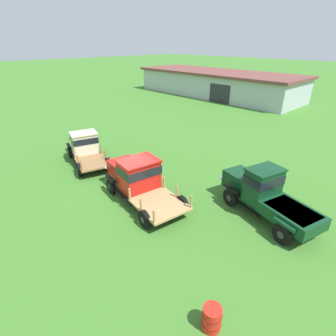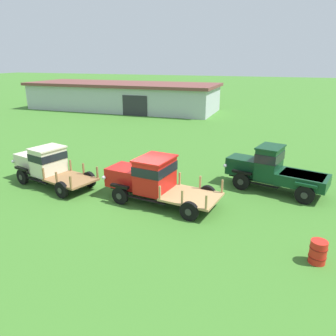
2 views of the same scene
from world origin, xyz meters
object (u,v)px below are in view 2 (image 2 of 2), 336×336
at_px(vintage_truck_foreground_near, 46,164).
at_px(vintage_truck_midrow_center, 273,169).
at_px(farm_shed, 122,96).
at_px(oil_drum_beside_row, 318,252).
at_px(vintage_truck_second_in_line, 151,178).

xyz_separation_m(vintage_truck_foreground_near, vintage_truck_midrow_center, (11.78, 3.10, 0.04)).
distance_m(farm_shed, vintage_truck_foreground_near, 27.61).
bearing_deg(oil_drum_beside_row, farm_shed, 127.19).
distance_m(farm_shed, oil_drum_beside_row, 36.90).
bearing_deg(vintage_truck_midrow_center, oil_drum_beside_row, -73.80).
distance_m(farm_shed, vintage_truck_second_in_line, 30.43).
xyz_separation_m(vintage_truck_second_in_line, oil_drum_beside_row, (7.28, -2.91, -0.76)).
bearing_deg(vintage_truck_foreground_near, vintage_truck_second_in_line, -2.43).
height_order(farm_shed, vintage_truck_second_in_line, farm_shed).
relative_size(vintage_truck_foreground_near, vintage_truck_midrow_center, 1.04).
height_order(vintage_truck_foreground_near, vintage_truck_second_in_line, vintage_truck_second_in_line).
bearing_deg(oil_drum_beside_row, vintage_truck_foreground_near, 166.87).
relative_size(vintage_truck_foreground_near, oil_drum_beside_row, 6.80).
relative_size(vintage_truck_foreground_near, vintage_truck_second_in_line, 0.95).
bearing_deg(oil_drum_beside_row, vintage_truck_second_in_line, 158.25).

